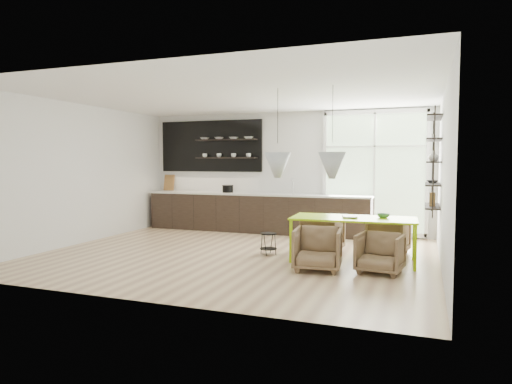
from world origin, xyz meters
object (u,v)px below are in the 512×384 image
Objects in this scene: armchair_front_left at (318,249)px; wire_stool at (268,241)px; armchair_back_left at (323,235)px; dining_table at (353,220)px; armchair_front_right at (380,253)px; armchair_back_right at (388,237)px.

armchair_front_left reaches higher than wire_stool.
armchair_front_left is at bearing 105.79° from armchair_back_left.
dining_table reaches higher than wire_stool.
armchair_front_right is at bearing -55.80° from dining_table.
armchair_back_left reaches higher than armchair_front_right.
dining_table is 1.10m from armchair_back_right.
armchair_front_left is (-0.43, -0.83, -0.37)m from dining_table.
dining_table reaches higher than armchair_front_left.
wire_stool is at bearing 33.27° from armchair_back_right.
dining_table is 1.00m from armchair_front_left.
dining_table is at bearing -1.48° from wire_stool.
dining_table is 2.85× the size of armchair_front_left.
armchair_front_right reaches higher than wire_stool.
armchair_back_left is 1.06m from wire_stool.
wire_stool is (-1.11, 0.87, -0.08)m from armchair_front_left.
armchair_front_left is 1.09× the size of armchair_front_right.
dining_table is 3.12× the size of armchair_front_right.
armchair_front_left reaches higher than armchair_front_right.
armchair_back_right is at bearing -160.68° from armchair_back_left.
armchair_back_right is 2.23m from wire_stool.
dining_table is at bearing 134.81° from armchair_front_right.
wire_stool is (-2.05, 0.72, -0.05)m from armchair_front_right.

